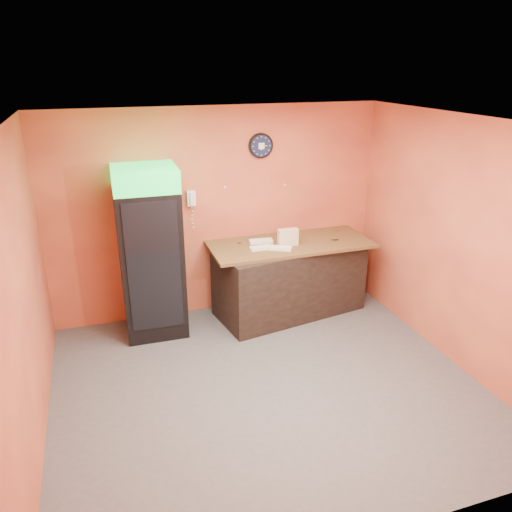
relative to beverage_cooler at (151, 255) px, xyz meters
name	(u,v)px	position (x,y,z in m)	size (l,w,h in m)	color
floor	(267,386)	(0.97, -1.60, -1.05)	(4.50, 4.50, 0.00)	#47474C
back_wall	(218,213)	(0.97, 0.40, 0.35)	(4.50, 0.02, 2.80)	#DF693F
left_wall	(21,299)	(-1.28, -1.60, 0.35)	(0.02, 4.00, 2.80)	#DF693F
right_wall	(456,243)	(3.22, -1.60, 0.35)	(0.02, 4.00, 2.80)	#DF693F
ceiling	(269,123)	(0.97, -1.60, 1.75)	(4.50, 4.00, 0.02)	white
beverage_cooler	(151,255)	(0.00, 0.00, 0.00)	(0.77, 0.79, 2.16)	black
prep_counter	(289,279)	(1.85, -0.04, -0.56)	(1.99, 0.88, 0.99)	black
wall_clock	(261,146)	(1.56, 0.37, 1.22)	(0.33, 0.06, 0.33)	black
wall_phone	(191,198)	(0.60, 0.35, 0.59)	(0.11, 0.10, 0.20)	white
butcher_paper	(290,244)	(1.85, -0.04, -0.04)	(2.18, 0.94, 0.04)	brown
sub_roll_stack	(288,237)	(1.77, -0.14, 0.09)	(0.27, 0.10, 0.23)	beige
wrapped_sandwich_left	(261,248)	(1.38, -0.17, 0.00)	(0.28, 0.11, 0.04)	white
wrapped_sandwich_mid	(281,248)	(1.62, -0.26, 0.00)	(0.28, 0.11, 0.04)	white
wrapped_sandwich_right	(261,241)	(1.47, 0.07, 0.00)	(0.31, 0.12, 0.04)	white
kitchen_tool	(295,239)	(1.93, 0.00, 0.01)	(0.06, 0.06, 0.06)	silver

